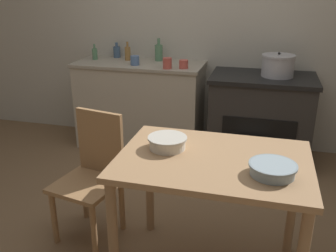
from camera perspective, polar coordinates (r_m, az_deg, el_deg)
ground_plane at (r=2.99m, az=-1.93°, el=-13.27°), size 14.00×14.00×0.00m
wall_back at (r=4.03m, az=4.54°, el=15.15°), size 8.00×0.07×2.55m
counter_cabinet at (r=4.03m, az=-4.20°, el=3.27°), size 1.32×0.59×0.91m
stove at (r=3.81m, az=13.81°, el=1.19°), size 0.99×0.67×0.86m
work_table at (r=2.13m, az=6.83°, el=-7.66°), size 1.05×0.75×0.78m
chair at (r=2.64m, az=-11.41°, el=-7.02°), size 0.47×0.47×0.87m
flour_sack at (r=3.45m, az=12.04°, el=-5.30°), size 0.28×0.19×0.36m
stock_pot at (r=3.67m, az=16.41°, el=8.83°), size 0.31×0.31×0.23m
mixing_bowl_large at (r=2.16m, az=-0.10°, el=-2.43°), size 0.23×0.23×0.07m
mixing_bowl_small at (r=1.94m, az=15.66°, el=-6.28°), size 0.24×0.24×0.06m
bottle_far_left at (r=4.13m, az=-11.09°, el=10.77°), size 0.06×0.06×0.16m
bottle_left at (r=4.22m, az=-7.80°, el=11.16°), size 0.08×0.08×0.16m
bottle_mid_left at (r=3.99m, az=-1.42°, el=11.18°), size 0.08×0.08×0.23m
bottle_center_left at (r=4.04m, az=-6.16°, el=10.98°), size 0.06×0.06×0.19m
cup_center at (r=3.80m, az=-5.07°, el=9.93°), size 0.09×0.09×0.09m
cup_center_right at (r=3.63m, az=2.40°, el=9.39°), size 0.09×0.09×0.08m
cup_mid_right at (r=3.62m, az=-0.11°, el=9.54°), size 0.09×0.09×0.10m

